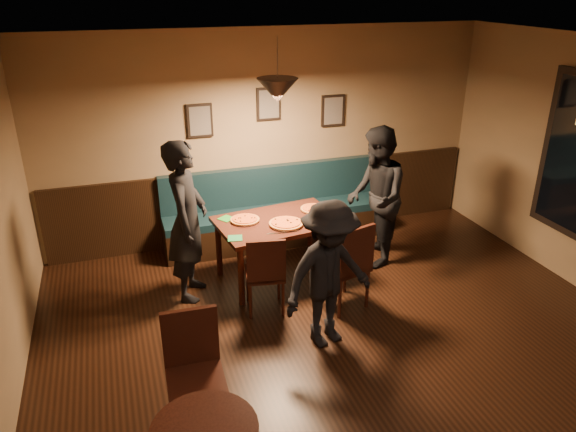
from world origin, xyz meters
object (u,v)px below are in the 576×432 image
object	(u,v)px
chair_near_left	(265,272)
cafe_chair_far	(196,378)
chair_near_right	(343,264)
diner_left	(187,221)
diner_front	(329,275)
soda_glass	(339,218)
dining_table	(279,249)
booth_bench	(276,208)
diner_right	(376,197)
tabasco_bottle	(325,212)

from	to	relation	value
chair_near_left	cafe_chair_far	bearing A→B (deg)	-113.24
chair_near_right	diner_left	xyz separation A→B (m)	(-1.54, 0.76, 0.40)
diner_left	diner_front	bearing A→B (deg)	-119.40
chair_near_right	soda_glass	xyz separation A→B (m)	(0.14, 0.47, 0.33)
chair_near_left	chair_near_right	bearing A→B (deg)	-2.97
diner_front	diner_left	bearing A→B (deg)	115.96
dining_table	chair_near_right	xyz separation A→B (m)	(0.48, -0.80, 0.13)
chair_near_right	cafe_chair_far	xyz separation A→B (m)	(-1.82, -1.31, -0.01)
booth_bench	dining_table	world-z (taller)	booth_bench
booth_bench	diner_front	bearing A→B (deg)	-94.59
diner_front	chair_near_right	bearing A→B (deg)	39.25
diner_front	cafe_chair_far	xyz separation A→B (m)	(-1.41, -0.75, -0.25)
diner_right	chair_near_left	bearing A→B (deg)	-50.72
booth_bench	dining_table	size ratio (longest dim) A/B	2.13
booth_bench	diner_right	bearing A→B (deg)	-42.53
booth_bench	diner_right	xyz separation A→B (m)	(1.00, -0.92, 0.37)
chair_near_right	cafe_chair_far	distance (m)	2.24
chair_near_right	chair_near_left	bearing A→B (deg)	151.72
booth_bench	chair_near_right	bearing A→B (deg)	-82.58
chair_near_left	diner_front	world-z (taller)	diner_front
soda_glass	cafe_chair_far	bearing A→B (deg)	-137.76
dining_table	diner_front	world-z (taller)	diner_front
booth_bench	diner_front	xyz separation A→B (m)	(-0.18, -2.30, 0.25)
booth_bench	tabasco_bottle	size ratio (longest dim) A/B	26.13
soda_glass	tabasco_bottle	xyz separation A→B (m)	(-0.07, 0.26, -0.02)
chair_near_right	diner_left	world-z (taller)	diner_left
diner_left	dining_table	bearing A→B (deg)	-67.39
tabasco_bottle	dining_table	bearing A→B (deg)	171.59
soda_glass	diner_front	bearing A→B (deg)	-118.10
booth_bench	diner_left	bearing A→B (deg)	-143.19
diner_right	soda_glass	xyz separation A→B (m)	(-0.64, -0.35, -0.04)
soda_glass	cafe_chair_far	size ratio (longest dim) A/B	0.16
booth_bench	dining_table	bearing A→B (deg)	-105.21
chair_near_left	diner_right	size ratio (longest dim) A/B	0.52
diner_right	tabasco_bottle	world-z (taller)	diner_right
cafe_chair_far	diner_right	bearing A→B (deg)	-138.28
chair_near_left	cafe_chair_far	distance (m)	1.80
dining_table	diner_front	distance (m)	1.42
booth_bench	diner_left	size ratio (longest dim) A/B	1.65
booth_bench	diner_right	size ratio (longest dim) A/B	1.72
chair_near_left	diner_left	bearing A→B (deg)	151.45
booth_bench	tabasco_bottle	xyz separation A→B (m)	(0.30, -1.02, 0.31)
booth_bench	chair_near_right	xyz separation A→B (m)	(0.23, -1.74, 0.00)
diner_right	soda_glass	world-z (taller)	diner_right
tabasco_bottle	diner_front	bearing A→B (deg)	-110.52
chair_near_left	diner_front	distance (m)	0.91
booth_bench	chair_near_right	distance (m)	1.75
diner_front	cafe_chair_far	distance (m)	1.61
diner_left	diner_right	xyz separation A→B (m)	(2.31, 0.06, -0.03)
booth_bench	cafe_chair_far	distance (m)	3.44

